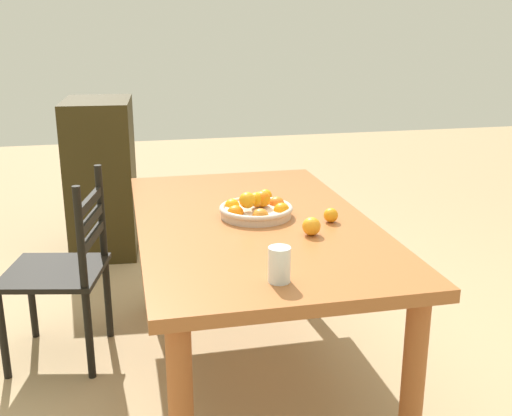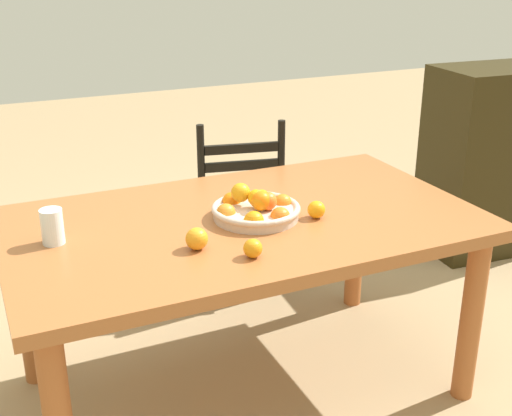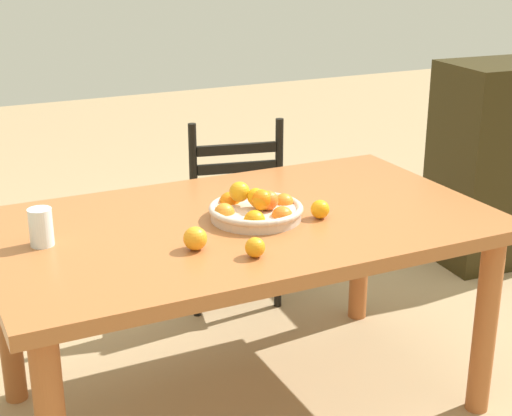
{
  "view_description": "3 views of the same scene",
  "coord_description": "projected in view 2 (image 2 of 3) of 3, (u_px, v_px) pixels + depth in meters",
  "views": [
    {
      "loc": [
        -2.54,
        0.55,
        1.6
      ],
      "look_at": [
        0.04,
        -0.02,
        0.79
      ],
      "focal_mm": 43.43,
      "sensor_mm": 36.0,
      "label": 1
    },
    {
      "loc": [
        -0.91,
        -2.1,
        1.69
      ],
      "look_at": [
        0.04,
        -0.02,
        0.79
      ],
      "focal_mm": 46.65,
      "sensor_mm": 36.0,
      "label": 2
    },
    {
      "loc": [
        -1.04,
        -2.26,
        1.68
      ],
      "look_at": [
        0.04,
        -0.02,
        0.79
      ],
      "focal_mm": 53.31,
      "sensor_mm": 36.0,
      "label": 3
    }
  ],
  "objects": [
    {
      "name": "drinking_glass",
      "position": [
        52.0,
        227.0,
        2.24
      ],
      "size": [
        0.08,
        0.08,
        0.12
      ],
      "primitive_type": "cylinder",
      "color": "silver",
      "rests_on": "dining_table"
    },
    {
      "name": "ground_plane",
      "position": [
        245.0,
        386.0,
        2.75
      ],
      "size": [
        12.0,
        12.0,
        0.0
      ],
      "primitive_type": "plane",
      "color": "tan"
    },
    {
      "name": "cabinet",
      "position": [
        486.0,
        161.0,
        3.84
      ],
      "size": [
        0.67,
        0.49,
        1.08
      ],
      "primitive_type": "cube",
      "rotation": [
        0.0,
        0.0,
        -0.07
      ],
      "color": "black",
      "rests_on": "ground"
    },
    {
      "name": "dining_table",
      "position": [
        244.0,
        241.0,
        2.51
      ],
      "size": [
        1.74,
        1.01,
        0.75
      ],
      "color": "#A15C2F",
      "rests_on": "ground"
    },
    {
      "name": "chair_near_window",
      "position": [
        236.0,
        204.0,
        3.43
      ],
      "size": [
        0.53,
        0.53,
        0.92
      ],
      "rotation": [
        0.0,
        0.0,
        2.93
      ],
      "color": "black",
      "rests_on": "ground"
    },
    {
      "name": "orange_loose_2",
      "position": [
        316.0,
        210.0,
        2.46
      ],
      "size": [
        0.07,
        0.07,
        0.07
      ],
      "primitive_type": "sphere",
      "color": "orange",
      "rests_on": "dining_table"
    },
    {
      "name": "orange_loose_0",
      "position": [
        253.0,
        248.0,
        2.15
      ],
      "size": [
        0.06,
        0.06,
        0.06
      ],
      "primitive_type": "sphere",
      "color": "orange",
      "rests_on": "dining_table"
    },
    {
      "name": "orange_loose_1",
      "position": [
        197.0,
        239.0,
        2.2
      ],
      "size": [
        0.08,
        0.08,
        0.08
      ],
      "primitive_type": "sphere",
      "color": "orange",
      "rests_on": "dining_table"
    },
    {
      "name": "fruit_bowl",
      "position": [
        256.0,
        209.0,
        2.46
      ],
      "size": [
        0.33,
        0.33,
        0.13
      ],
      "color": "beige",
      "rests_on": "dining_table"
    }
  ]
}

